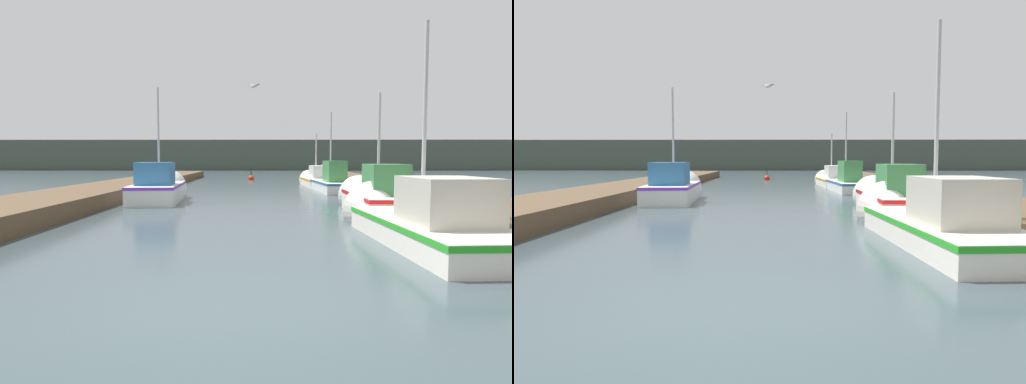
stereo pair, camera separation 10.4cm
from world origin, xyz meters
TOP-DOWN VIEW (x-y plane):
  - ground_plane at (0.00, 0.00)m, footprint 200.00×200.00m
  - dock_left at (-6.33, 16.00)m, footprint 2.99×40.00m
  - dock_right at (6.33, 16.00)m, footprint 2.99×40.00m
  - distant_shore_ridge at (0.00, 64.76)m, footprint 120.00×16.00m
  - fishing_boat_0 at (3.53, 4.41)m, footprint 2.05×6.28m
  - fishing_boat_1 at (3.83, 8.85)m, footprint 1.63×5.26m
  - fishing_boat_2 at (-3.67, 13.00)m, footprint 2.04×5.61m
  - fishing_boat_3 at (3.89, 18.78)m, footprint 1.74×6.41m
  - fishing_boat_4 at (3.64, 22.63)m, footprint 1.64×5.14m
  - mooring_piling_0 at (4.94, 3.84)m, footprint 0.29×0.29m
  - mooring_piling_1 at (4.97, 28.70)m, footprint 0.30×0.30m
  - channel_buoy at (-0.41, 30.09)m, footprint 0.44×0.44m
  - seagull_lead at (0.06, 11.41)m, footprint 0.49×0.45m

SIDE VIEW (x-z plane):
  - ground_plane at x=0.00m, z-range 0.00..0.00m
  - channel_buoy at x=-0.41m, z-range -0.34..0.60m
  - dock_left at x=-6.33m, z-range 0.00..0.51m
  - dock_right at x=6.33m, z-range 0.00..0.51m
  - fishing_boat_4 at x=3.64m, z-range -1.40..2.15m
  - fishing_boat_0 at x=3.53m, z-range -2.06..2.84m
  - fishing_boat_3 at x=3.89m, z-range -1.79..2.64m
  - fishing_boat_1 at x=3.83m, z-range -1.54..2.47m
  - mooring_piling_0 at x=4.94m, z-range 0.01..0.98m
  - fishing_boat_2 at x=-3.67m, z-range -1.92..2.93m
  - mooring_piling_1 at x=4.97m, z-range 0.01..1.22m
  - distant_shore_ridge at x=0.00m, z-range 0.00..4.15m
  - seagull_lead at x=0.06m, z-range 4.17..4.30m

